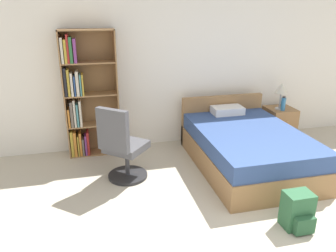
{
  "coord_description": "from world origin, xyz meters",
  "views": [
    {
      "loc": [
        -1.66,
        -1.96,
        2.24
      ],
      "look_at": [
        -0.71,
        1.98,
        0.75
      ],
      "focal_mm": 35.0,
      "sensor_mm": 36.0,
      "label": 1
    }
  ],
  "objects_px": {
    "bed": "(246,147)",
    "table_lamp": "(282,89)",
    "nightstand": "(279,123)",
    "office_chair": "(122,148)",
    "backpack_green": "(298,211)",
    "bookshelf": "(83,98)",
    "water_bottle": "(283,104)"
  },
  "relations": [
    {
      "from": "bookshelf",
      "to": "office_chair",
      "type": "height_order",
      "value": "bookshelf"
    },
    {
      "from": "office_chair",
      "to": "table_lamp",
      "type": "bearing_deg",
      "value": 16.74
    },
    {
      "from": "table_lamp",
      "to": "nightstand",
      "type": "bearing_deg",
      "value": 34.75
    },
    {
      "from": "bookshelf",
      "to": "nightstand",
      "type": "xyz_separation_m",
      "value": [
        3.34,
        -0.11,
        -0.65
      ]
    },
    {
      "from": "office_chair",
      "to": "backpack_green",
      "type": "height_order",
      "value": "office_chair"
    },
    {
      "from": "nightstand",
      "to": "backpack_green",
      "type": "bearing_deg",
      "value": -116.95
    },
    {
      "from": "nightstand",
      "to": "office_chair",
      "type": "bearing_deg",
      "value": -162.82
    },
    {
      "from": "bookshelf",
      "to": "table_lamp",
      "type": "relative_size",
      "value": 4.15
    },
    {
      "from": "bed",
      "to": "bookshelf",
      "type": "bearing_deg",
      "value": 156.62
    },
    {
      "from": "office_chair",
      "to": "nightstand",
      "type": "distance_m",
      "value": 3.01
    },
    {
      "from": "bookshelf",
      "to": "nightstand",
      "type": "height_order",
      "value": "bookshelf"
    },
    {
      "from": "bed",
      "to": "office_chair",
      "type": "xyz_separation_m",
      "value": [
        -1.8,
        -0.02,
        0.18
      ]
    },
    {
      "from": "water_bottle",
      "to": "backpack_green",
      "type": "xyz_separation_m",
      "value": [
        -1.15,
        -2.22,
        -0.47
      ]
    },
    {
      "from": "nightstand",
      "to": "water_bottle",
      "type": "bearing_deg",
      "value": -109.88
    },
    {
      "from": "bed",
      "to": "office_chair",
      "type": "height_order",
      "value": "office_chair"
    },
    {
      "from": "bookshelf",
      "to": "office_chair",
      "type": "xyz_separation_m",
      "value": [
        0.46,
        -1.0,
        -0.45
      ]
    },
    {
      "from": "bookshelf",
      "to": "table_lamp",
      "type": "bearing_deg",
      "value": -2.7
    },
    {
      "from": "bookshelf",
      "to": "water_bottle",
      "type": "xyz_separation_m",
      "value": [
        3.29,
        -0.23,
        -0.26
      ]
    },
    {
      "from": "office_chair",
      "to": "water_bottle",
      "type": "height_order",
      "value": "office_chair"
    },
    {
      "from": "bookshelf",
      "to": "office_chair",
      "type": "relative_size",
      "value": 1.82
    },
    {
      "from": "bed",
      "to": "table_lamp",
      "type": "height_order",
      "value": "table_lamp"
    },
    {
      "from": "bookshelf",
      "to": "office_chair",
      "type": "bearing_deg",
      "value": -65.18
    },
    {
      "from": "water_bottle",
      "to": "nightstand",
      "type": "bearing_deg",
      "value": 70.12
    },
    {
      "from": "nightstand",
      "to": "table_lamp",
      "type": "height_order",
      "value": "table_lamp"
    },
    {
      "from": "bookshelf",
      "to": "office_chair",
      "type": "distance_m",
      "value": 1.19
    },
    {
      "from": "nightstand",
      "to": "water_bottle",
      "type": "relative_size",
      "value": 2.23
    },
    {
      "from": "bookshelf",
      "to": "water_bottle",
      "type": "bearing_deg",
      "value": -3.96
    },
    {
      "from": "office_chair",
      "to": "backpack_green",
      "type": "relative_size",
      "value": 2.6
    },
    {
      "from": "nightstand",
      "to": "backpack_green",
      "type": "distance_m",
      "value": 2.63
    },
    {
      "from": "bed",
      "to": "nightstand",
      "type": "distance_m",
      "value": 1.38
    },
    {
      "from": "bed",
      "to": "table_lamp",
      "type": "distance_m",
      "value": 1.44
    },
    {
      "from": "bed",
      "to": "backpack_green",
      "type": "height_order",
      "value": "bed"
    }
  ]
}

